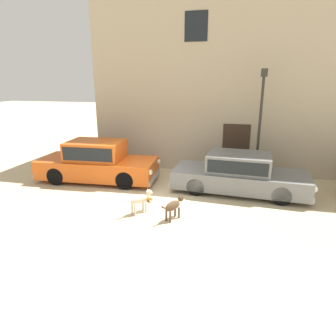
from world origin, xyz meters
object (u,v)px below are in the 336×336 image
Objects in this scene: stray_dog_tan at (174,206)px; stray_cat at (147,198)px; parked_sedan_nearest at (97,161)px; street_lamp at (261,113)px; stray_dog_spotted at (141,199)px; parked_sedan_second at (239,173)px.

stray_dog_tan reaches higher than stray_cat.
parked_sedan_nearest is 5.48× the size of stray_dog_tan.
stray_dog_tan is at bearing -120.80° from street_lamp.
parked_sedan_nearest reaches higher than stray_cat.
stray_dog_tan is 1.74× the size of stray_cat.
parked_sedan_nearest is 3.59m from stray_dog_spotted.
parked_sedan_second reaches higher than stray_dog_tan.
stray_dog_tan is 1.60m from stray_cat.
stray_dog_spotted is 0.96m from stray_cat.
parked_sedan_second is 1.15× the size of street_lamp.
parked_sedan_nearest is at bearing 177.99° from stray_cat.
stray_dog_spotted reaches higher than stray_cat.
stray_cat is at bearing 41.64° from stray_dog_spotted.
stray_cat is (-0.09, 0.89, -0.35)m from stray_dog_spotted.
parked_sedan_nearest is 3.04m from stray_cat.
street_lamp is (3.52, 2.92, 2.58)m from stray_cat.
stray_dog_spotted is 1.75× the size of stray_cat.
parked_sedan_second is 2.47m from street_lamp.
stray_dog_tan is (3.67, -2.62, -0.36)m from parked_sedan_nearest.
parked_sedan_second is 3.34m from stray_cat.
parked_sedan_nearest is at bearing -176.27° from parked_sedan_second.
stray_dog_tan is at bearing -14.09° from stray_cat.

